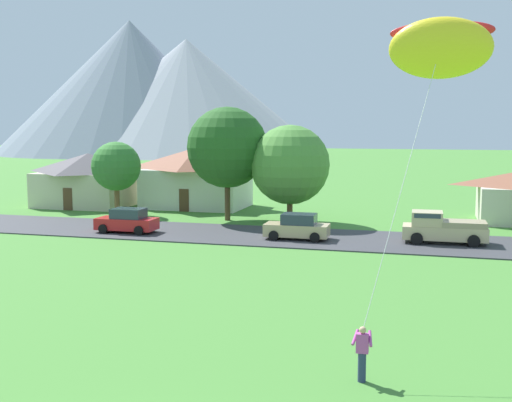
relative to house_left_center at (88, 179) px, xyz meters
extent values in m
cube|color=#38383D|center=(24.71, -11.90, -2.51)|extent=(160.00, 7.78, 0.08)
cone|color=slate|center=(-49.93, 108.82, 15.54)|extent=(72.81, 72.81, 36.18)
cone|color=#8E939E|center=(-34.19, 110.92, 12.89)|extent=(75.08, 75.08, 30.89)
cube|color=beige|center=(0.00, 0.00, -0.96)|extent=(8.27, 7.26, 3.18)
pyramid|color=#474247|center=(0.00, 0.00, 1.50)|extent=(8.93, 7.85, 1.75)
cube|color=brown|center=(0.00, -3.65, -1.55)|extent=(0.90, 0.06, 2.00)
cube|color=silver|center=(10.32, 1.50, -0.77)|extent=(9.00, 6.30, 3.57)
pyramid|color=brown|center=(10.32, 1.50, 1.99)|extent=(9.72, 6.80, 1.96)
cube|color=brown|center=(10.32, -1.67, -1.55)|extent=(0.90, 0.06, 2.00)
cylinder|color=#4C3823|center=(15.60, -5.54, -0.85)|extent=(0.44, 0.44, 3.41)
sphere|color=#23561E|center=(15.60, -5.54, 3.25)|extent=(6.39, 6.39, 6.39)
cylinder|color=brown|center=(20.67, -5.47, -1.44)|extent=(0.44, 0.44, 2.22)
sphere|color=#4C8938|center=(20.67, -5.47, 1.97)|extent=(6.14, 6.14, 6.14)
cylinder|color=brown|center=(5.71, -5.22, -1.26)|extent=(0.44, 0.44, 2.59)
sphere|color=#33752D|center=(5.71, -5.22, 1.58)|extent=(4.12, 4.12, 4.12)
cube|color=red|center=(10.70, -13.29, -1.87)|extent=(4.22, 1.84, 0.80)
cube|color=#2D3847|center=(10.85, -13.29, -1.13)|extent=(2.22, 1.61, 0.68)
cylinder|color=black|center=(9.36, -14.22, -2.15)|extent=(0.64, 0.25, 0.64)
cylinder|color=black|center=(9.34, -12.38, -2.15)|extent=(0.64, 0.25, 0.64)
cylinder|color=black|center=(12.06, -14.19, -2.15)|extent=(0.64, 0.25, 0.64)
cylinder|color=black|center=(12.04, -12.35, -2.15)|extent=(0.64, 0.25, 0.64)
cube|color=tan|center=(22.76, -12.73, -1.87)|extent=(4.23, 1.86, 0.80)
cube|color=#2D3847|center=(22.91, -12.73, -1.13)|extent=(2.22, 1.62, 0.68)
cylinder|color=black|center=(21.42, -13.68, -2.15)|extent=(0.64, 0.25, 0.64)
cylinder|color=black|center=(21.39, -11.84, -2.15)|extent=(0.64, 0.25, 0.64)
cylinder|color=black|center=(24.12, -13.63, -2.15)|extent=(0.64, 0.25, 0.64)
cylinder|color=black|center=(24.09, -11.79, -2.15)|extent=(0.64, 0.25, 0.64)
cube|color=#C6B284|center=(32.12, -11.63, -1.80)|extent=(5.23, 2.09, 0.84)
cube|color=#C6B284|center=(31.02, -11.65, -0.93)|extent=(1.93, 1.87, 0.90)
cube|color=#2D3847|center=(31.02, -11.65, -0.66)|extent=(1.65, 1.91, 0.28)
cube|color=tan|center=(33.27, -11.61, -1.20)|extent=(2.73, 2.01, 0.36)
cylinder|color=black|center=(30.44, -12.68, -2.09)|extent=(0.76, 0.29, 0.76)
cylinder|color=black|center=(30.40, -10.64, -2.09)|extent=(0.76, 0.29, 0.76)
cylinder|color=black|center=(33.84, -12.62, -2.09)|extent=(0.76, 0.29, 0.76)
cylinder|color=black|center=(33.80, -10.58, -2.09)|extent=(0.76, 0.29, 0.76)
cylinder|color=navy|center=(29.43, -35.06, -2.11)|extent=(0.24, 0.24, 0.88)
cube|color=#B7479E|center=(29.43, -35.06, -1.38)|extent=(0.36, 0.22, 0.58)
sphere|color=tan|center=(29.43, -35.06, -0.98)|extent=(0.21, 0.21, 0.21)
cylinder|color=#B7479E|center=(29.21, -35.00, -1.24)|extent=(0.18, 0.55, 0.37)
cylinder|color=#B7479E|center=(29.65, -35.00, -1.24)|extent=(0.18, 0.55, 0.37)
ellipsoid|color=yellow|center=(31.37, -29.51, 7.66)|extent=(3.66, 1.76, 2.34)
ellipsoid|color=red|center=(31.40, -29.00, 8.30)|extent=(3.68, 0.69, 0.81)
cylinder|color=silver|center=(30.40, -32.29, 3.33)|extent=(1.97, 5.57, 8.68)
camera|label=1|loc=(31.24, -53.20, 4.95)|focal=44.54mm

